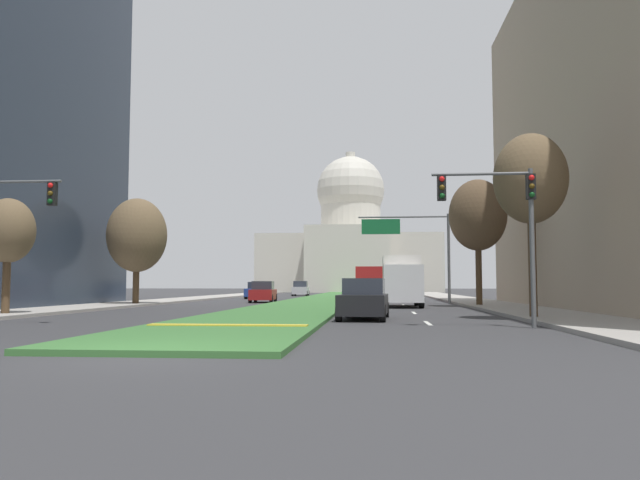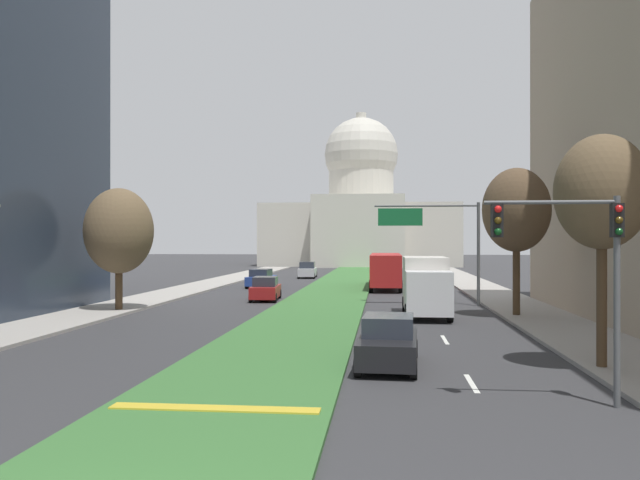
{
  "view_description": "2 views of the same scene",
  "coord_description": "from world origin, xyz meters",
  "px_view_note": "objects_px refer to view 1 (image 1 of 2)",
  "views": [
    {
      "loc": [
        4.57,
        -11.66,
        1.43
      ],
      "look_at": [
        -0.68,
        46.55,
        5.62
      ],
      "focal_mm": 34.48,
      "sensor_mm": 36.0,
      "label": 1
    },
    {
      "loc": [
        3.96,
        -7.49,
        4.1
      ],
      "look_at": [
        -1.32,
        44.99,
        4.16
      ],
      "focal_mm": 35.76,
      "sensor_mm": 36.0,
      "label": 2
    }
  ],
  "objects_px": {
    "sedan_lead_stopped": "(364,300)",
    "city_bus": "(370,280)",
    "street_tree_left_near": "(8,232)",
    "sedan_very_far": "(374,288)",
    "sedan_distant": "(259,291)",
    "street_tree_right_near": "(530,180)",
    "street_tree_left_mid": "(137,235)",
    "traffic_light_near_right": "(505,211)",
    "sedan_far_horizon": "(301,289)",
    "box_truck_delivery": "(402,280)",
    "street_tree_right_mid": "(478,216)",
    "sedan_midblock": "(263,292)",
    "overhead_guide_sign": "(414,239)",
    "capitol_building": "(351,247)"
  },
  "relations": [
    {
      "from": "sedan_midblock",
      "to": "box_truck_delivery",
      "type": "distance_m",
      "value": 13.19
    },
    {
      "from": "box_truck_delivery",
      "to": "overhead_guide_sign",
      "type": "bearing_deg",
      "value": 78.93
    },
    {
      "from": "traffic_light_near_right",
      "to": "sedan_midblock",
      "type": "relative_size",
      "value": 1.23
    },
    {
      "from": "street_tree_left_mid",
      "to": "sedan_lead_stopped",
      "type": "relative_size",
      "value": 1.6
    },
    {
      "from": "sedan_distant",
      "to": "traffic_light_near_right",
      "type": "bearing_deg",
      "value": -68.08
    },
    {
      "from": "sedan_lead_stopped",
      "to": "sedan_distant",
      "type": "bearing_deg",
      "value": 107.65
    },
    {
      "from": "capitol_building",
      "to": "sedan_very_far",
      "type": "xyz_separation_m",
      "value": [
        4.36,
        -23.78,
        -7.54
      ]
    },
    {
      "from": "sedan_far_horizon",
      "to": "box_truck_delivery",
      "type": "bearing_deg",
      "value": -73.03
    },
    {
      "from": "street_tree_right_mid",
      "to": "street_tree_right_near",
      "type": "bearing_deg",
      "value": -90.91
    },
    {
      "from": "sedan_lead_stopped",
      "to": "sedan_far_horizon",
      "type": "height_order",
      "value": "sedan_far_horizon"
    },
    {
      "from": "street_tree_right_near",
      "to": "sedan_far_horizon",
      "type": "relative_size",
      "value": 1.59
    },
    {
      "from": "sedan_distant",
      "to": "street_tree_left_near",
      "type": "bearing_deg",
      "value": -98.24
    },
    {
      "from": "box_truck_delivery",
      "to": "city_bus",
      "type": "relative_size",
      "value": 0.58
    },
    {
      "from": "traffic_light_near_right",
      "to": "street_tree_left_near",
      "type": "bearing_deg",
      "value": 165.63
    },
    {
      "from": "street_tree_right_mid",
      "to": "sedan_far_horizon",
      "type": "distance_m",
      "value": 38.46
    },
    {
      "from": "sedan_midblock",
      "to": "sedan_very_far",
      "type": "distance_m",
      "value": 44.01
    },
    {
      "from": "sedan_midblock",
      "to": "sedan_far_horizon",
      "type": "xyz_separation_m",
      "value": [
        -0.33,
        26.73,
        0.06
      ]
    },
    {
      "from": "street_tree_right_near",
      "to": "sedan_lead_stopped",
      "type": "distance_m",
      "value": 8.21
    },
    {
      "from": "sedan_far_horizon",
      "to": "street_tree_right_mid",
      "type": "bearing_deg",
      "value": -66.15
    },
    {
      "from": "sedan_lead_stopped",
      "to": "city_bus",
      "type": "height_order",
      "value": "city_bus"
    },
    {
      "from": "street_tree_left_mid",
      "to": "sedan_midblock",
      "type": "height_order",
      "value": "street_tree_left_mid"
    },
    {
      "from": "traffic_light_near_right",
      "to": "box_truck_delivery",
      "type": "relative_size",
      "value": 0.81
    },
    {
      "from": "street_tree_right_mid",
      "to": "sedan_far_horizon",
      "type": "xyz_separation_m",
      "value": [
        -15.43,
        34.9,
        -4.87
      ]
    },
    {
      "from": "street_tree_left_near",
      "to": "sedan_very_far",
      "type": "relative_size",
      "value": 1.21
    },
    {
      "from": "sedan_lead_stopped",
      "to": "street_tree_left_mid",
      "type": "bearing_deg",
      "value": 136.74
    },
    {
      "from": "street_tree_right_near",
      "to": "street_tree_left_mid",
      "type": "distance_m",
      "value": 26.33
    },
    {
      "from": "sedan_distant",
      "to": "sedan_far_horizon",
      "type": "bearing_deg",
      "value": 81.18
    },
    {
      "from": "sedan_lead_stopped",
      "to": "sedan_midblock",
      "type": "distance_m",
      "value": 23.62
    },
    {
      "from": "street_tree_left_near",
      "to": "sedan_lead_stopped",
      "type": "distance_m",
      "value": 15.97
    },
    {
      "from": "street_tree_right_near",
      "to": "box_truck_delivery",
      "type": "xyz_separation_m",
      "value": [
        -4.56,
        14.05,
        -3.91
      ]
    },
    {
      "from": "sedan_distant",
      "to": "sedan_far_horizon",
      "type": "relative_size",
      "value": 0.94
    },
    {
      "from": "sedan_far_horizon",
      "to": "sedan_distant",
      "type": "bearing_deg",
      "value": -98.82
    },
    {
      "from": "capitol_building",
      "to": "overhead_guide_sign",
      "type": "distance_m",
      "value": 69.79
    },
    {
      "from": "sedan_very_far",
      "to": "sedan_midblock",
      "type": "bearing_deg",
      "value": -101.1
    },
    {
      "from": "street_tree_right_near",
      "to": "street_tree_left_mid",
      "type": "relative_size",
      "value": 1.05
    },
    {
      "from": "sedan_very_far",
      "to": "sedan_distant",
      "type": "bearing_deg",
      "value": -109.55
    },
    {
      "from": "sedan_far_horizon",
      "to": "sedan_lead_stopped",
      "type": "bearing_deg",
      "value": -80.09
    },
    {
      "from": "street_tree_right_near",
      "to": "street_tree_left_near",
      "type": "bearing_deg",
      "value": 178.18
    },
    {
      "from": "street_tree_right_mid",
      "to": "sedan_midblock",
      "type": "relative_size",
      "value": 1.88
    },
    {
      "from": "street_tree_left_near",
      "to": "sedan_very_far",
      "type": "distance_m",
      "value": 66.68
    },
    {
      "from": "overhead_guide_sign",
      "to": "sedan_distant",
      "type": "height_order",
      "value": "overhead_guide_sign"
    },
    {
      "from": "street_tree_right_near",
      "to": "sedan_distant",
      "type": "bearing_deg",
      "value": 117.15
    },
    {
      "from": "traffic_light_near_right",
      "to": "street_tree_left_near",
      "type": "xyz_separation_m",
      "value": [
        -20.39,
        5.23,
        -0.06
      ]
    },
    {
      "from": "street_tree_right_near",
      "to": "box_truck_delivery",
      "type": "height_order",
      "value": "street_tree_right_near"
    },
    {
      "from": "sedan_distant",
      "to": "box_truck_delivery",
      "type": "xyz_separation_m",
      "value": [
        12.95,
        -20.09,
        0.91
      ]
    },
    {
      "from": "box_truck_delivery",
      "to": "sedan_lead_stopped",
      "type": "bearing_deg",
      "value": -98.56
    },
    {
      "from": "street_tree_left_near",
      "to": "street_tree_right_mid",
      "type": "height_order",
      "value": "street_tree_right_mid"
    },
    {
      "from": "capitol_building",
      "to": "box_truck_delivery",
      "type": "bearing_deg",
      "value": -85.28
    },
    {
      "from": "overhead_guide_sign",
      "to": "street_tree_left_near",
      "type": "relative_size",
      "value": 1.26
    },
    {
      "from": "overhead_guide_sign",
      "to": "street_tree_right_near",
      "type": "xyz_separation_m",
      "value": [
        3.42,
        -19.87,
        0.89
      ]
    }
  ]
}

